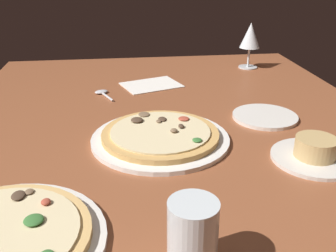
# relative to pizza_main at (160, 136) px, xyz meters

# --- Properties ---
(dining_table) EXTENTS (1.50, 1.10, 0.04)m
(dining_table) POSITION_rel_pizza_main_xyz_m (-0.02, 0.04, -0.03)
(dining_table) COLOR brown
(dining_table) RESTS_ON ground
(pizza_main) EXTENTS (0.31, 0.31, 0.03)m
(pizza_main) POSITION_rel_pizza_main_xyz_m (0.00, 0.00, 0.00)
(pizza_main) COLOR white
(pizza_main) RESTS_ON dining_table
(ramekin_on_saucer) EXTENTS (0.17, 0.17, 0.05)m
(ramekin_on_saucer) POSITION_rel_pizza_main_xyz_m (0.13, 0.30, 0.01)
(ramekin_on_saucer) COLOR silver
(ramekin_on_saucer) RESTS_ON dining_table
(wine_glass_near) EXTENTS (0.07, 0.07, 0.16)m
(wine_glass_near) POSITION_rel_pizza_main_xyz_m (-0.57, 0.39, 0.10)
(wine_glass_near) COLOR silver
(wine_glass_near) RESTS_ON dining_table
(water_glass) EXTENTS (0.07, 0.07, 0.10)m
(water_glass) POSITION_rel_pizza_main_xyz_m (0.38, 0.00, 0.03)
(water_glass) COLOR silver
(water_glass) RESTS_ON dining_table
(side_plate) EXTENTS (0.16, 0.16, 0.01)m
(side_plate) POSITION_rel_pizza_main_xyz_m (-0.10, 0.28, -0.01)
(side_plate) COLOR silver
(side_plate) RESTS_ON dining_table
(paper_menu) EXTENTS (0.18, 0.21, 0.00)m
(paper_menu) POSITION_rel_pizza_main_xyz_m (-0.40, 0.02, -0.01)
(paper_menu) COLOR white
(paper_menu) RESTS_ON dining_table
(spoon) EXTENTS (0.10, 0.06, 0.01)m
(spoon) POSITION_rel_pizza_main_xyz_m (-0.34, -0.14, -0.01)
(spoon) COLOR silver
(spoon) RESTS_ON dining_table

